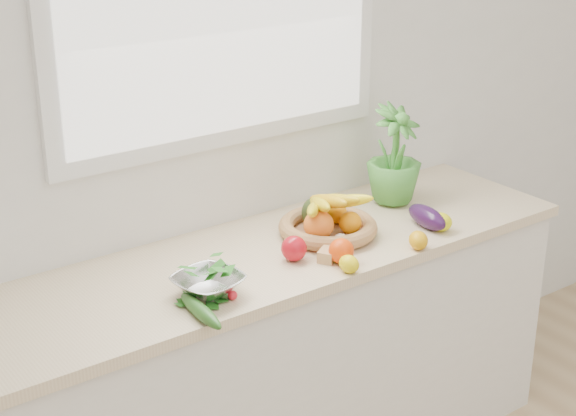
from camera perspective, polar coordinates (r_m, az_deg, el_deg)
back_wall at (r=3.07m, az=-4.31°, el=6.81°), size 4.50×0.02×2.70m
counter_cabinet at (r=3.21m, az=-0.95°, el=-10.41°), size 2.20×0.58×0.86m
countertop at (r=2.99m, az=-1.00°, el=-3.12°), size 2.24×0.62×0.04m
orange_loose at (r=2.89m, az=3.46°, el=-2.79°), size 0.11×0.11×0.08m
lemon_a at (r=2.83m, az=3.97°, el=-3.63°), size 0.06×0.07×0.06m
lemon_b at (r=3.02m, az=8.42°, el=-2.08°), size 0.09×0.10×0.06m
lemon_c at (r=3.17m, az=9.81°, el=-0.89°), size 0.10×0.11×0.07m
apple at (r=2.90m, az=0.39°, el=-2.63°), size 0.09×0.09×0.09m
ginger at (r=2.93m, az=2.73°, el=-2.85°), size 0.13×0.11×0.04m
garlic_a at (r=3.02m, az=3.42°, el=-2.07°), size 0.07×0.07×0.04m
garlic_b at (r=3.11m, az=1.50°, el=-1.29°), size 0.05×0.05×0.04m
garlic_c at (r=2.95m, az=3.21°, el=-2.68°), size 0.06×0.06×0.04m
eggplant at (r=3.19m, az=8.97°, el=-0.58°), size 0.10×0.20×0.08m
cucumber at (r=2.57m, az=-5.67°, el=-6.66°), size 0.06×0.24×0.04m
radish at (r=2.66m, az=-3.61°, el=-5.65°), size 0.04×0.04×0.03m
potted_herb at (r=3.34m, az=6.90°, el=3.50°), size 0.25×0.25×0.37m
fruit_basket at (r=3.08m, az=2.56°, el=-0.89°), size 0.37×0.37×0.18m
colander_with_spinach at (r=2.68m, az=-5.19°, el=-4.59°), size 0.24×0.24×0.11m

